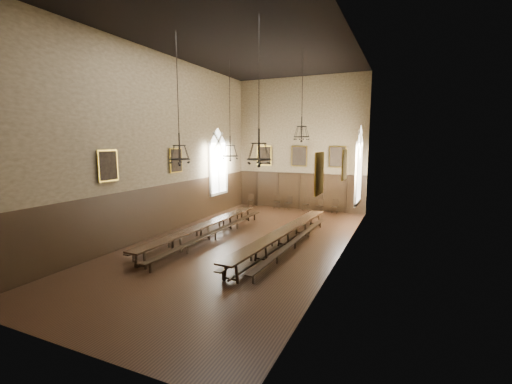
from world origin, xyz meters
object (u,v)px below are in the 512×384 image
Objects in this scene: bench_right_inner at (272,241)px; bench_right_outer at (295,243)px; chair_4 at (306,207)px; chair_5 at (319,208)px; chandelier_back_left at (230,150)px; bench_left_outer at (197,231)px; chair_0 at (251,203)px; chair_6 at (335,209)px; table_left at (205,231)px; chandelier_front_left at (180,151)px; chandelier_front_right at (259,150)px; bench_left_inner at (215,234)px; chair_3 at (288,205)px; chandelier_back_right at (302,130)px; table_right at (284,238)px; chair_2 at (277,204)px.

bench_right_outer is at bearing 3.88° from bench_right_inner.
bench_right_outer is at bearing -74.04° from chair_4.
chandelier_back_left is (-3.70, -5.63, 3.97)m from chair_5.
bench_left_outer is 8.39m from chair_0.
chair_6 is (6.10, 0.02, -0.01)m from chair_0.
chair_4 reaches higher than table_left.
bench_right_inner is 5.65m from chandelier_front_left.
table_left is at bearing 94.34° from chandelier_front_left.
bench_left_outer is at bearing 149.78° from chandelier_front_right.
chandelier_back_left reaches higher than bench_left_outer.
bench_right_inner is at bearing -81.04° from chair_4.
chair_4 is at bearing -170.12° from chair_5.
chair_4 reaches higher than bench_left_inner.
chair_0 is at bearing 95.97° from bench_left_outer.
chandelier_back_right reaches higher than chair_3.
bench_left_inner is 8.86m from chair_0.
bench_right_inner is 8.66m from chair_3.
bench_left_outer is 9.94× the size of chair_3.
chandelier_back_left is (-4.08, 2.62, 3.85)m from table_right.
chandelier_back_left is (-4.64, 2.69, 3.97)m from bench_right_outer.
chair_6 is at bearing 16.25° from chair_3.
chair_0 is 0.17× the size of chandelier_back_left.
bench_right_inner reaches higher than bench_right_outer.
chair_0 is (-5.46, 8.30, -0.12)m from table_right.
chandelier_back_right is at bearing 47.39° from chandelier_front_left.
bench_right_inner is 1.80× the size of chandelier_front_right.
chair_3 is at bearing 113.19° from chandelier_back_right.
chair_4 is 1.03× the size of chair_5.
chair_0 is at bearing 120.48° from bench_right_inner.
bench_left_inner is 6.45m from chandelier_back_right.
bench_right_outer is 8.39m from chair_6.
bench_right_outer is at bearing -54.21° from chair_3.
chandelier_back_right reaches higher than table_right.
bench_left_outer is 0.93× the size of bench_left_inner.
table_right is 1.93× the size of chandelier_front_right.
chair_5 is 11.68m from chandelier_front_right.
chair_6 is 11.76m from chandelier_front_right.
chair_3 is at bearing 84.69° from bench_left_inner.
chair_6 is at bearing 85.89° from chandelier_back_right.
chair_0 is at bearing 99.11° from chandelier_front_left.
bench_left_outer is 10.52× the size of chair_6.
bench_right_inner is 8.94m from chair_2.
bench_right_inner is 1.02× the size of bench_right_outer.
chair_2 is (2.03, -0.00, 0.02)m from chair_0.
bench_right_outer is 10.31m from chair_0.
chair_2 is 1.08× the size of chair_5.
table_left is 1.84× the size of chandelier_front_left.
bench_right_outer is (4.46, 0.31, -0.11)m from table_left.
chair_0 is (-1.56, 8.68, -0.10)m from table_left.
chandelier_back_left is (-0.18, 3.00, 3.86)m from table_left.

